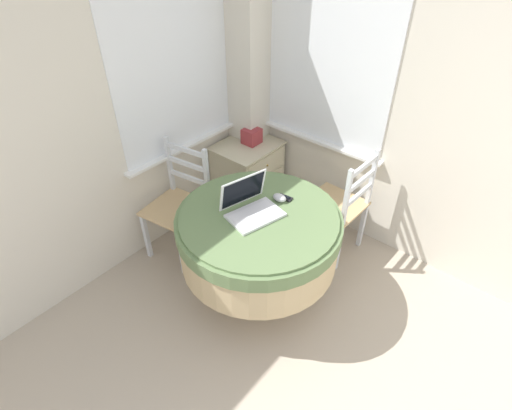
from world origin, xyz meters
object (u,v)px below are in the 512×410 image
Objects in this scene: cell_phone at (285,198)px; dining_chair_near_right_window at (339,206)px; computer_mouse at (280,198)px; dining_chair_near_back_window at (180,205)px; laptop at (251,206)px; round_dining_table at (259,235)px; storage_box at (252,136)px; corner_cabinet at (248,175)px.

cell_phone is 0.11× the size of dining_chair_near_right_window.
dining_chair_near_right_window reaches higher than computer_mouse.
laptop is at bearing -90.23° from dining_chair_near_back_window.
dining_chair_near_right_window is (0.59, -0.16, -0.34)m from computer_mouse.
round_dining_table is 10.31× the size of cell_phone.
dining_chair_near_back_window is 0.93m from storage_box.
dining_chair_near_back_window is (-0.22, 0.83, -0.34)m from computer_mouse.
dining_chair_near_right_window is at bearing -12.37° from round_dining_table.
dining_chair_near_right_window is at bearing -15.54° from cell_phone.
dining_chair_near_back_window is 1.00× the size of dining_chair_near_right_window.
computer_mouse is (0.21, -0.01, 0.20)m from round_dining_table.
round_dining_table is 7.60× the size of storage_box.
round_dining_table is 1.16× the size of dining_chair_near_back_window.
laptop is 0.42× the size of dining_chair_near_right_window.
computer_mouse is at bearing -75.02° from dining_chair_near_back_window.
laptop is at bearing 164.12° from cell_phone.
corner_cabinet is 4.44× the size of storage_box.
storage_box is at bearing -0.04° from dining_chair_near_back_window.
storage_box is (0.90, 0.76, -0.11)m from laptop.
corner_cabinet is at bearing 88.45° from dining_chair_near_right_window.
laptop is at bearing -137.72° from corner_cabinet.
computer_mouse is (0.22, -0.06, -0.03)m from laptop.
laptop is 1.25m from corner_cabinet.
computer_mouse is at bearing -126.66° from corner_cabinet.
round_dining_table is at bearing -89.02° from dining_chair_near_back_window.
dining_chair_near_back_window reaches higher than cell_phone.
round_dining_table is 1.16× the size of dining_chair_near_right_window.
computer_mouse is at bearing -129.16° from storage_box.
computer_mouse is 1.07m from storage_box.
corner_cabinet is (0.62, 0.83, -0.48)m from computer_mouse.
dining_chair_near_right_window is (0.81, -0.99, 0.00)m from dining_chair_near_back_window.
dining_chair_near_back_window reaches higher than corner_cabinet.
cell_phone is at bearing -15.88° from laptop.
corner_cabinet is (0.57, 0.84, -0.46)m from cell_phone.
corner_cabinet is (0.84, 0.77, -0.50)m from laptop.
storage_box is (0.05, -0.00, 0.39)m from corner_cabinet.
storage_box is at bearing -5.01° from corner_cabinet.
dining_chair_near_right_window reaches higher than round_dining_table.
computer_mouse is 0.68× the size of storage_box.
dining_chair_near_back_window is (-0.01, 0.82, -0.14)m from round_dining_table.
round_dining_table is 0.29m from computer_mouse.
round_dining_table is at bearing 174.66° from cell_phone.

